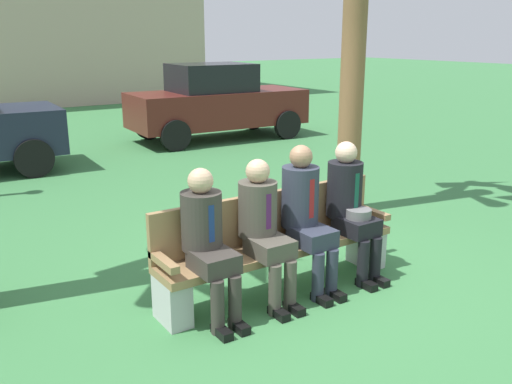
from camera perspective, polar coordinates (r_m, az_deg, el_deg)
ground_plane at (r=5.36m, az=5.09°, el=-9.44°), size 80.00×80.00×0.00m
park_bench at (r=5.12m, az=2.11°, el=-5.31°), size 2.38×0.44×0.90m
seated_man_leftmost at (r=4.53m, az=-5.01°, el=-4.61°), size 0.34×0.72×1.26m
seated_man_centerleft at (r=4.80m, az=0.78°, el=-3.32°), size 0.34×0.72×1.27m
seated_man_centerright at (r=5.06m, az=5.11°, el=-1.93°), size 0.34×0.72×1.34m
seated_man_rightmost at (r=5.40m, az=9.68°, el=-1.13°), size 0.34×0.72×1.31m
parked_car_far at (r=12.60m, az=-4.07°, el=9.19°), size 3.97×1.87×1.68m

